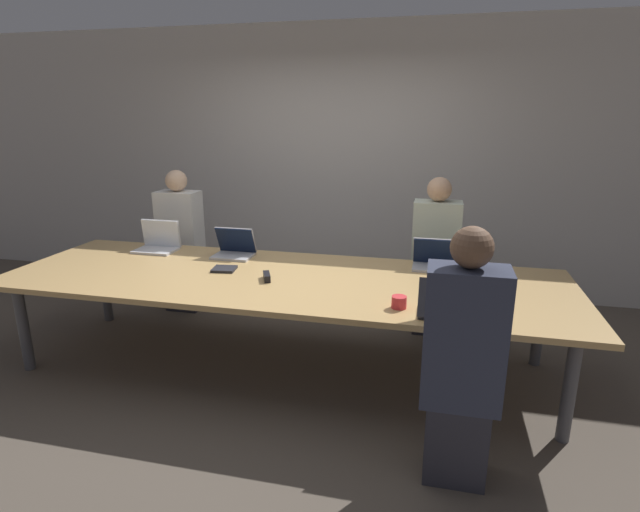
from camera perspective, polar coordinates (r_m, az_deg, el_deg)
ground_plane at (r=4.00m, az=-4.06°, el=-12.44°), size 24.00×24.00×0.00m
curtain_wall at (r=5.46m, az=1.92°, el=10.75°), size 12.00×0.06×2.80m
conference_table at (r=3.72m, az=-4.27°, el=-3.08°), size 4.17×1.33×0.74m
laptop_far_midleft at (r=4.27m, az=-9.77°, el=0.91°), size 0.33×0.25×0.25m
laptop_far_right at (r=3.99m, az=12.83°, el=-0.38°), size 0.32×0.24×0.24m
person_far_right at (r=4.45m, az=12.98°, el=-0.41°), size 0.40×0.24×1.39m
laptop_near_right at (r=3.05m, az=14.08°, el=-5.56°), size 0.31×0.24×0.24m
person_near_right at (r=2.70m, az=15.90°, el=-11.76°), size 0.40×0.24×1.39m
cup_near_right at (r=3.15m, az=9.02°, el=-5.23°), size 0.09×0.09×0.08m
laptop_far_left at (r=4.62m, az=-17.99°, el=1.57°), size 0.36×0.25×0.26m
person_far_left at (r=5.06m, az=-15.57°, el=1.37°), size 0.40×0.24×1.39m
stapler at (r=3.64m, az=-6.10°, el=-2.35°), size 0.10×0.16×0.05m
notebook at (r=3.91m, az=-10.89°, el=-1.47°), size 0.19×0.18×0.02m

